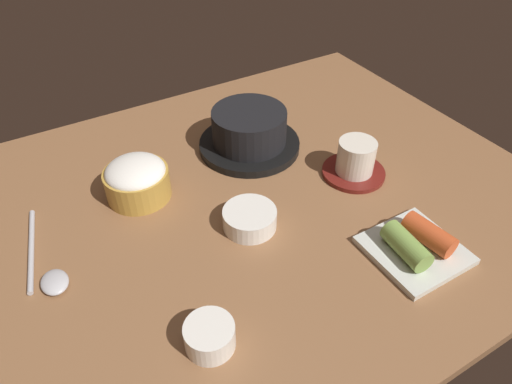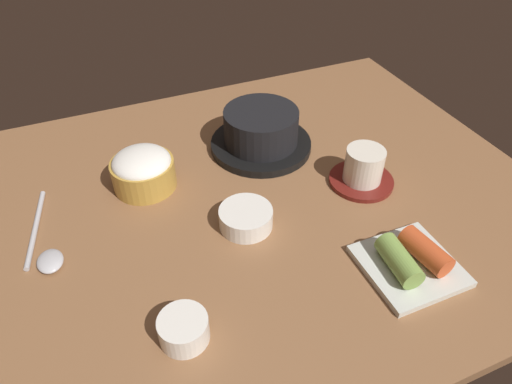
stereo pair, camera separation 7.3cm
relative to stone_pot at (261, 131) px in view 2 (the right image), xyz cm
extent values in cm
cube|color=brown|center=(-9.20, -12.63, -4.63)|extent=(100.00, 76.00, 2.00)
cylinder|color=black|center=(0.00, 0.00, -2.88)|extent=(18.66, 18.66, 1.49)
cylinder|color=black|center=(0.00, 0.00, 1.01)|extent=(13.56, 13.56, 6.29)
cylinder|color=#D15619|center=(0.00, 0.00, 3.85)|extent=(11.93, 11.93, 0.60)
cylinder|color=#B78C38|center=(-22.35, -2.52, -1.17)|extent=(10.46, 10.46, 4.92)
ellipsoid|color=white|center=(-22.35, -2.52, 1.29)|extent=(9.62, 9.62, 3.66)
cylinder|color=maroon|center=(11.64, -16.08, -3.23)|extent=(10.92, 10.92, 0.80)
cylinder|color=silver|center=(11.64, -16.08, 0.09)|extent=(6.44, 6.44, 5.84)
cylinder|color=#C6D18C|center=(11.64, -16.08, 2.71)|extent=(5.47, 5.47, 0.40)
cylinder|color=white|center=(-10.32, -18.03, -2.09)|extent=(8.22, 8.22, 3.08)
cylinder|color=#B73323|center=(-10.32, -18.03, -0.85)|extent=(6.74, 6.74, 0.50)
cube|color=silver|center=(7.38, -34.82, -3.13)|extent=(12.58, 12.58, 1.00)
cylinder|color=#7A9E47|center=(5.18, -34.82, -0.99)|extent=(3.90, 7.79, 3.28)
cylinder|color=#C64C23|center=(9.58, -34.82, -0.99)|extent=(4.26, 7.92, 3.28)
cylinder|color=white|center=(-24.46, -33.11, -1.89)|extent=(6.15, 6.15, 3.47)
cylinder|color=#386B2D|center=(-24.46, -33.11, -0.46)|extent=(5.04, 5.04, 0.50)
cylinder|color=#B7B7BC|center=(-40.14, -6.45, -3.23)|extent=(4.01, 16.47, 0.80)
ellipsoid|color=#B7B7BC|center=(-38.53, -14.61, -2.91)|extent=(3.60, 4.68, 1.26)
camera|label=1|loc=(-35.21, -62.11, 46.64)|focal=32.51mm
camera|label=2|loc=(-28.73, -65.37, 46.64)|focal=32.51mm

